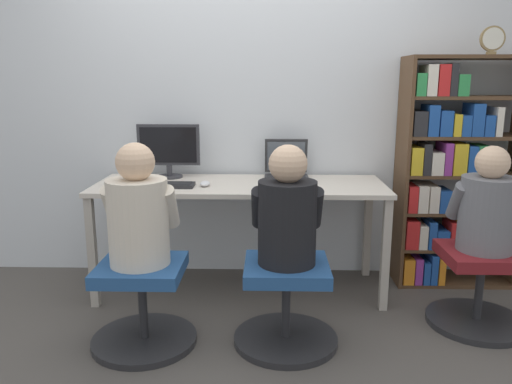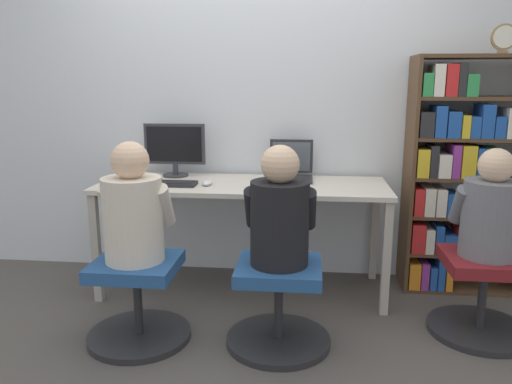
# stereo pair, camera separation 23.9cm
# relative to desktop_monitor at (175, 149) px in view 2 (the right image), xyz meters

# --- Properties ---
(ground_plane) EXTENTS (14.00, 14.00, 0.00)m
(ground_plane) POSITION_rel_desktop_monitor_xyz_m (0.51, -0.53, -0.95)
(ground_plane) COLOR #4C4742
(wall_back) EXTENTS (10.00, 0.05, 2.60)m
(wall_back) POSITION_rel_desktop_monitor_xyz_m (0.51, 0.20, 0.35)
(wall_back) COLOR silver
(wall_back) RESTS_ON ground_plane
(desk) EXTENTS (1.92, 0.66, 0.75)m
(desk) POSITION_rel_desktop_monitor_xyz_m (0.51, -0.20, -0.27)
(desk) COLOR beige
(desk) RESTS_ON ground_plane
(desktop_monitor) EXTENTS (0.44, 0.18, 0.37)m
(desktop_monitor) POSITION_rel_desktop_monitor_xyz_m (0.00, 0.00, 0.00)
(desktop_monitor) COLOR #333338
(desktop_monitor) RESTS_ON desk
(laptop) EXTENTS (0.30, 0.33, 0.27)m
(laptop) POSITION_rel_desktop_monitor_xyz_m (0.82, -0.01, -0.14)
(laptop) COLOR #2D2D30
(laptop) RESTS_ON desk
(keyboard) EXTENTS (0.45, 0.14, 0.03)m
(keyboard) POSITION_rel_desktop_monitor_xyz_m (-0.00, -0.32, -0.18)
(keyboard) COLOR #232326
(keyboard) RESTS_ON desk
(computer_mouse_by_keyboard) EXTENTS (0.06, 0.11, 0.03)m
(computer_mouse_by_keyboard) POSITION_rel_desktop_monitor_xyz_m (0.29, -0.29, -0.18)
(computer_mouse_by_keyboard) COLOR silver
(computer_mouse_by_keyboard) RESTS_ON desk
(office_chair_left) EXTENTS (0.58, 0.58, 0.47)m
(office_chair_left) POSITION_rel_desktop_monitor_xyz_m (0.02, -0.94, -0.71)
(office_chair_left) COLOR #262628
(office_chair_left) RESTS_ON ground_plane
(office_chair_right) EXTENTS (0.58, 0.58, 0.47)m
(office_chair_right) POSITION_rel_desktop_monitor_xyz_m (0.80, -0.91, -0.71)
(office_chair_right) COLOR #262628
(office_chair_right) RESTS_ON ground_plane
(person_at_monitor) EXTENTS (0.39, 0.33, 0.65)m
(person_at_monitor) POSITION_rel_desktop_monitor_xyz_m (0.02, -0.94, -0.20)
(person_at_monitor) COLOR beige
(person_at_monitor) RESTS_ON office_chair_left
(person_at_laptop) EXTENTS (0.38, 0.32, 0.64)m
(person_at_laptop) POSITION_rel_desktop_monitor_xyz_m (0.80, -0.91, -0.21)
(person_at_laptop) COLOR black
(person_at_laptop) RESTS_ON office_chair_right
(bookshelf) EXTENTS (0.82, 0.33, 1.58)m
(bookshelf) POSITION_rel_desktop_monitor_xyz_m (1.93, -0.03, -0.16)
(bookshelf) COLOR #513823
(bookshelf) RESTS_ON ground_plane
(desk_clock) EXTENTS (0.16, 0.03, 0.18)m
(desk_clock) POSITION_rel_desktop_monitor_xyz_m (2.11, -0.11, 0.73)
(desk_clock) COLOR olive
(desk_clock) RESTS_ON bookshelf
(office_chair_side) EXTENTS (0.58, 0.58, 0.47)m
(office_chair_side) POSITION_rel_desktop_monitor_xyz_m (1.94, -0.67, -0.71)
(office_chair_side) COLOR #262628
(office_chair_side) RESTS_ON ground_plane
(person_near_shelf) EXTENTS (0.38, 0.31, 0.60)m
(person_near_shelf) POSITION_rel_desktop_monitor_xyz_m (1.94, -0.67, -0.22)
(person_near_shelf) COLOR slate
(person_near_shelf) RESTS_ON office_chair_side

